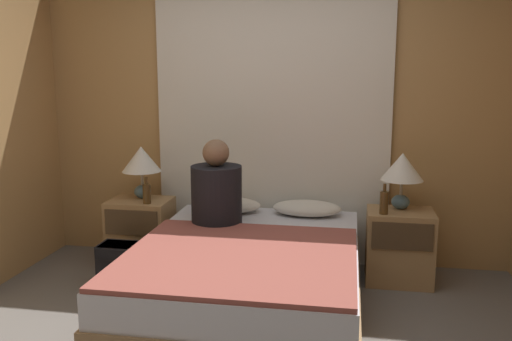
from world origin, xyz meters
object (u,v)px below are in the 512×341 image
lamp_right (402,170)px  beer_bottle_on_right_stand (384,202)px  bed (248,278)px  pillow_right (307,208)px  pillow_left (227,205)px  beer_bottle_on_left_stand (147,193)px  nightstand_right (399,246)px  nightstand_left (141,232)px  lamp_left (141,162)px  person_left_in_bed (216,191)px  backpack_on_floor (119,263)px

lamp_right → beer_bottle_on_right_stand: 0.31m
bed → pillow_right: 0.92m
pillow_left → beer_bottle_on_left_stand: beer_bottle_on_left_stand is taller
bed → beer_bottle_on_right_stand: bearing=33.3°
beer_bottle_on_right_stand → pillow_right: bearing=161.4°
lamp_right → nightstand_right: bearing=-90.0°
beer_bottle_on_right_stand → beer_bottle_on_left_stand: bearing=180.0°
nightstand_left → lamp_right: size_ratio=1.29×
nightstand_left → beer_bottle_on_left_stand: bearing=-45.0°
pillow_left → pillow_right: size_ratio=1.00×
bed → nightstand_left: bearing=146.1°
bed → beer_bottle_on_right_stand: 1.18m
lamp_left → beer_bottle_on_right_stand: 1.99m
nightstand_right → bed: bearing=-146.1°
nightstand_right → pillow_left: pillow_left is taller
pillow_right → beer_bottle_on_left_stand: size_ratio=2.53×
pillow_left → beer_bottle_on_left_stand: bearing=-162.3°
beer_bottle_on_left_stand → person_left_in_bed: bearing=-16.0°
beer_bottle_on_left_stand → pillow_right: bearing=8.8°
lamp_right → pillow_right: bearing=178.2°
nightstand_right → lamp_left: (-2.11, 0.07, 0.59)m
backpack_on_floor → beer_bottle_on_left_stand: bearing=75.8°
pillow_left → person_left_in_bed: (0.00, -0.38, 0.20)m
bed → lamp_right: 1.46m
pillow_left → pillow_right: 0.66m
person_left_in_bed → nightstand_left: bearing=158.7°
person_left_in_bed → beer_bottle_on_right_stand: (1.24, 0.18, -0.08)m
pillow_left → person_left_in_bed: person_left_in_bed is taller
pillow_left → beer_bottle_on_right_stand: 1.27m
lamp_left → nightstand_right: bearing=-1.9°
lamp_left → pillow_left: size_ratio=0.79×
bed → lamp_left: size_ratio=4.54×
backpack_on_floor → pillow_right: bearing=22.6°
nightstand_right → pillow_left: 1.41m
backpack_on_floor → beer_bottle_on_right_stand: bearing=10.8°
lamp_right → beer_bottle_on_left_stand: 2.02m
person_left_in_bed → beer_bottle_on_right_stand: size_ratio=2.82×
nightstand_left → beer_bottle_on_left_stand: size_ratio=2.59×
nightstand_left → person_left_in_bed: 0.91m
lamp_right → nightstand_left: bearing=-178.1°
beer_bottle_on_left_stand → lamp_left: bearing=121.2°
nightstand_right → pillow_left: (-1.38, 0.09, 0.25)m
person_left_in_bed → lamp_left: bearing=154.1°
bed → beer_bottle_on_left_stand: beer_bottle_on_left_stand is taller
beer_bottle_on_right_stand → nightstand_left: bearing=176.9°
pillow_left → person_left_in_bed: bearing=-89.3°
bed → lamp_right: lamp_right is taller
nightstand_left → lamp_left: bearing=90.0°
person_left_in_bed → backpack_on_floor: 0.92m
nightstand_left → person_left_in_bed: bearing=-21.3°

